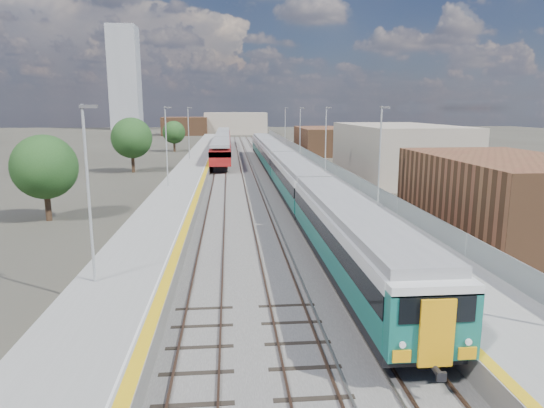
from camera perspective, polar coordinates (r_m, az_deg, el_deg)
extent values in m
plane|color=#47443A|center=(63.14, -1.09, 3.60)|extent=(320.00, 320.00, 0.00)
cube|color=#565451|center=(65.50, -3.21, 3.88)|extent=(10.50, 155.00, 0.06)
cube|color=#4C3323|center=(68.13, -0.73, 4.25)|extent=(0.07, 160.00, 0.14)
cube|color=#4C3323|center=(68.25, 0.48, 4.26)|extent=(0.07, 160.00, 0.14)
cube|color=#4C3323|center=(67.95, -3.68, 4.21)|extent=(0.07, 160.00, 0.14)
cube|color=#4C3323|center=(68.00, -2.46, 4.23)|extent=(0.07, 160.00, 0.14)
cube|color=#4C3323|center=(67.96, -6.64, 4.16)|extent=(0.07, 160.00, 0.14)
cube|color=#4C3323|center=(67.94, -5.42, 4.18)|extent=(0.07, 160.00, 0.14)
cube|color=gray|center=(68.10, -1.00, 4.24)|extent=(0.08, 160.00, 0.10)
cube|color=gray|center=(68.02, -2.18, 4.22)|extent=(0.08, 160.00, 0.10)
cube|color=slate|center=(66.11, 3.32, 4.36)|extent=(4.70, 155.00, 1.00)
cube|color=gray|center=(66.05, 3.32, 4.79)|extent=(4.70, 155.00, 0.03)
cube|color=gold|center=(65.77, 1.51, 4.80)|extent=(0.40, 155.00, 0.01)
cube|color=gray|center=(66.34, 5.22, 5.31)|extent=(0.06, 155.00, 1.20)
cylinder|color=#9EA0A3|center=(36.31, 12.55, 5.28)|extent=(0.12, 0.12, 7.50)
cube|color=#4C4C4F|center=(36.21, 13.18, 11.02)|extent=(0.70, 0.18, 0.14)
cylinder|color=#9EA0A3|center=(55.64, 6.33, 7.44)|extent=(0.12, 0.12, 7.50)
cube|color=#4C4C4F|center=(55.57, 6.67, 11.20)|extent=(0.70, 0.18, 0.14)
cylinder|color=#9EA0A3|center=(75.32, 3.32, 8.46)|extent=(0.12, 0.12, 7.50)
cube|color=#4C4C4F|center=(75.27, 3.55, 11.23)|extent=(0.70, 0.18, 0.14)
cylinder|color=#9EA0A3|center=(95.13, 1.55, 9.04)|extent=(0.12, 0.12, 7.50)
cube|color=#4C4C4F|center=(95.09, 1.72, 11.24)|extent=(0.70, 0.18, 0.14)
cube|color=slate|center=(65.57, -9.18, 4.18)|extent=(4.30, 155.00, 1.00)
cube|color=gray|center=(65.52, -9.19, 4.62)|extent=(4.30, 155.00, 0.03)
cube|color=gold|center=(65.41, -7.53, 4.67)|extent=(0.45, 155.00, 0.01)
cube|color=silver|center=(65.42, -7.83, 4.67)|extent=(0.08, 155.00, 0.01)
cylinder|color=#9EA0A3|center=(21.55, -20.76, 0.91)|extent=(0.12, 0.12, 7.50)
cube|color=#4C4C4F|center=(21.19, -20.79, 10.68)|extent=(0.70, 0.18, 0.14)
cylinder|color=#9EA0A3|center=(46.94, -12.31, 6.57)|extent=(0.12, 0.12, 7.50)
cube|color=#4C4C4F|center=(46.77, -12.19, 11.04)|extent=(0.70, 0.18, 0.14)
cylinder|color=#9EA0A3|center=(72.76, -9.79, 8.22)|extent=(0.12, 0.12, 7.50)
cube|color=#4C4C4F|center=(72.65, -9.68, 11.10)|extent=(0.70, 0.18, 0.14)
cube|color=brown|center=(36.00, 25.65, 0.90)|extent=(9.00, 16.00, 5.20)
cube|color=gray|center=(61.15, 14.46, 6.02)|extent=(11.00, 22.00, 6.40)
cube|color=brown|center=(92.27, 5.82, 7.44)|extent=(8.00, 18.00, 4.80)
cube|color=gray|center=(162.52, -4.30, 9.46)|extent=(20.00, 14.00, 7.00)
cube|color=brown|center=(158.12, -10.15, 9.01)|extent=(14.00, 12.00, 5.60)
cube|color=gray|center=(206.80, -16.92, 13.96)|extent=(11.00, 11.00, 40.00)
cube|color=black|center=(24.53, 9.02, -6.70)|extent=(2.68, 19.20, 0.45)
cube|color=#115B4A|center=(24.30, 9.08, -4.93)|extent=(2.78, 19.20, 1.12)
cube|color=black|center=(24.08, 9.14, -2.91)|extent=(2.84, 19.20, 0.77)
cube|color=silver|center=(23.94, 9.19, -1.49)|extent=(2.78, 19.20, 0.47)
cube|color=gray|center=(23.85, 9.22, -0.52)|extent=(2.46, 19.20, 0.39)
cube|color=black|center=(43.37, 2.75, 1.25)|extent=(2.68, 19.20, 0.45)
cube|color=#115B4A|center=(43.25, 2.76, 2.28)|extent=(2.78, 19.20, 1.12)
cube|color=black|center=(43.12, 2.77, 3.44)|extent=(2.84, 19.20, 0.77)
cube|color=silver|center=(43.04, 2.78, 4.25)|extent=(2.78, 19.20, 0.47)
cube|color=gray|center=(42.99, 2.78, 4.80)|extent=(2.46, 19.20, 0.39)
cube|color=black|center=(62.75, 0.31, 4.35)|extent=(2.68, 19.20, 0.45)
cube|color=#115B4A|center=(62.66, 0.31, 5.06)|extent=(2.78, 19.20, 1.12)
cube|color=black|center=(62.57, 0.31, 5.87)|extent=(2.84, 19.20, 0.77)
cube|color=silver|center=(62.52, 0.31, 6.43)|extent=(2.78, 19.20, 0.47)
cube|color=gray|center=(62.48, 0.31, 6.81)|extent=(2.46, 19.20, 0.39)
cube|color=black|center=(82.28, -0.99, 5.98)|extent=(2.68, 19.20, 0.45)
cube|color=#115B4A|center=(82.21, -0.99, 6.52)|extent=(2.78, 19.20, 1.12)
cube|color=black|center=(82.14, -0.99, 7.14)|extent=(2.84, 19.20, 0.77)
cube|color=silver|center=(82.10, -0.99, 7.57)|extent=(2.78, 19.20, 0.47)
cube|color=gray|center=(82.07, -0.99, 7.85)|extent=(2.46, 19.20, 0.39)
cube|color=#115B4A|center=(15.37, 18.29, -13.32)|extent=(2.76, 0.59, 2.07)
cube|color=black|center=(14.88, 18.90, -11.71)|extent=(2.26, 0.06, 0.79)
cube|color=orange|center=(15.11, 18.82, -14.21)|extent=(1.03, 0.10, 2.07)
cube|color=black|center=(71.53, -5.99, 4.82)|extent=(1.92, 16.29, 0.67)
cube|color=maroon|center=(71.37, -6.02, 6.09)|extent=(2.82, 19.16, 2.02)
cube|color=black|center=(71.33, -6.02, 6.49)|extent=(2.88, 19.16, 0.71)
cube|color=gray|center=(71.25, -6.04, 7.30)|extent=(2.52, 19.16, 0.40)
cube|color=black|center=(91.09, -5.82, 6.18)|extent=(1.92, 16.29, 0.67)
cube|color=maroon|center=(90.97, -5.84, 7.18)|extent=(2.82, 19.16, 2.02)
cube|color=black|center=(90.94, -5.84, 7.50)|extent=(2.88, 19.16, 0.71)
cube|color=gray|center=(90.88, -5.86, 8.13)|extent=(2.52, 19.16, 0.40)
cube|color=black|center=(110.69, -5.70, 7.06)|extent=(1.92, 16.29, 0.67)
cube|color=maroon|center=(110.59, -5.72, 7.89)|extent=(2.82, 19.16, 2.02)
cube|color=black|center=(110.56, -5.72, 8.15)|extent=(2.88, 19.16, 0.71)
cube|color=gray|center=(110.51, -5.74, 8.67)|extent=(2.52, 19.16, 0.40)
cylinder|color=#382619|center=(40.12, -24.85, -0.22)|extent=(0.44, 0.44, 2.26)
sphere|color=#1D3F18|center=(39.70, -25.20, 3.97)|extent=(4.78, 4.78, 4.78)
cylinder|color=#382619|center=(66.79, -16.03, 4.67)|extent=(0.44, 0.44, 2.51)
sphere|color=#1D3F18|center=(66.52, -16.18, 7.47)|extent=(5.30, 5.30, 5.30)
cylinder|color=#382619|center=(97.42, -11.41, 6.68)|extent=(0.44, 0.44, 2.08)
sphere|color=#1D3F18|center=(97.25, -11.47, 8.27)|extent=(4.40, 4.40, 4.40)
cylinder|color=#382619|center=(85.03, 12.01, 6.00)|extent=(0.44, 0.44, 2.01)
sphere|color=#1D3F18|center=(84.84, 12.09, 7.77)|extent=(4.25, 4.25, 4.25)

